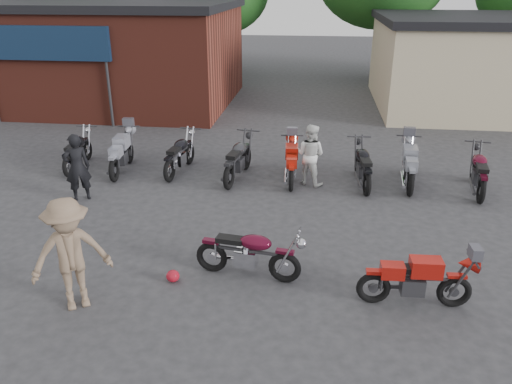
# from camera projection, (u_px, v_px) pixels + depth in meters

# --- Properties ---
(ground) EXTENTS (90.00, 90.00, 0.00)m
(ground) POSITION_uv_depth(u_px,v_px,m) (258.00, 285.00, 8.99)
(ground) COLOR #2E2E30
(brick_building) EXTENTS (12.00, 8.00, 4.00)m
(brick_building) POSITION_uv_depth(u_px,v_px,m) (94.00, 56.00, 22.02)
(brick_building) COLOR maroon
(brick_building) RESTS_ON ground
(stucco_building) EXTENTS (10.00, 8.00, 3.50)m
(stucco_building) POSITION_uv_depth(u_px,v_px,m) (500.00, 66.00, 21.05)
(stucco_building) COLOR tan
(stucco_building) RESTS_ON ground
(tree_1) EXTENTS (5.92, 5.92, 7.40)m
(tree_1) POSITION_uv_depth(u_px,v_px,m) (217.00, 7.00, 28.22)
(tree_1) COLOR #15501A
(tree_1) RESTS_ON ground
(vintage_motorcycle) EXTENTS (1.99, 0.90, 1.11)m
(vintage_motorcycle) POSITION_uv_depth(u_px,v_px,m) (250.00, 250.00, 9.01)
(vintage_motorcycle) COLOR #4D091D
(vintage_motorcycle) RESTS_ON ground
(sportbike) EXTENTS (1.85, 0.67, 1.06)m
(sportbike) POSITION_uv_depth(u_px,v_px,m) (418.00, 278.00, 8.23)
(sportbike) COLOR #B1160E
(sportbike) RESTS_ON ground
(helmet) EXTENTS (0.27, 0.27, 0.22)m
(helmet) POSITION_uv_depth(u_px,v_px,m) (173.00, 276.00, 9.04)
(helmet) COLOR #A31120
(helmet) RESTS_ON ground
(person_dark) EXTENTS (0.74, 0.67, 1.70)m
(person_dark) POSITION_uv_depth(u_px,v_px,m) (77.00, 167.00, 12.18)
(person_dark) COLOR black
(person_dark) RESTS_ON ground
(person_light) EXTENTS (0.98, 0.90, 1.64)m
(person_light) POSITION_uv_depth(u_px,v_px,m) (310.00, 155.00, 13.16)
(person_light) COLOR silver
(person_light) RESTS_ON ground
(person_tan) EXTENTS (1.46, 1.29, 1.96)m
(person_tan) POSITION_uv_depth(u_px,v_px,m) (71.00, 255.00, 8.03)
(person_tan) COLOR #7D654D
(person_tan) RESTS_ON ground
(row_bike_0) EXTENTS (0.79, 2.00, 1.14)m
(row_bike_0) POSITION_uv_depth(u_px,v_px,m) (77.00, 149.00, 14.42)
(row_bike_0) COLOR black
(row_bike_0) RESTS_ON ground
(row_bike_1) EXTENTS (0.88, 2.14, 1.21)m
(row_bike_1) POSITION_uv_depth(u_px,v_px,m) (121.00, 151.00, 14.12)
(row_bike_1) COLOR #9A9CA8
(row_bike_1) RESTS_ON ground
(row_bike_2) EXTENTS (0.91, 2.09, 1.18)m
(row_bike_2) POSITION_uv_depth(u_px,v_px,m) (180.00, 152.00, 14.08)
(row_bike_2) COLOR black
(row_bike_2) RESTS_ON ground
(row_bike_3) EXTENTS (1.02, 2.23, 1.25)m
(row_bike_3) POSITION_uv_depth(u_px,v_px,m) (238.00, 157.00, 13.61)
(row_bike_3) COLOR #27282A
(row_bike_3) RESTS_ON ground
(row_bike_4) EXTENTS (0.76, 2.01, 1.15)m
(row_bike_4) POSITION_uv_depth(u_px,v_px,m) (292.00, 160.00, 13.48)
(row_bike_4) COLOR red
(row_bike_4) RESTS_ON ground
(row_bike_5) EXTENTS (0.85, 2.10, 1.19)m
(row_bike_5) POSITION_uv_depth(u_px,v_px,m) (363.00, 163.00, 13.21)
(row_bike_5) COLOR black
(row_bike_5) RESTS_ON ground
(row_bike_6) EXTENTS (0.86, 2.15, 1.22)m
(row_bike_6) POSITION_uv_depth(u_px,v_px,m) (409.00, 163.00, 13.19)
(row_bike_6) COLOR gray
(row_bike_6) RESTS_ON ground
(row_bike_7) EXTENTS (0.99, 2.16, 1.20)m
(row_bike_7) POSITION_uv_depth(u_px,v_px,m) (479.00, 170.00, 12.75)
(row_bike_7) COLOR #49091B
(row_bike_7) RESTS_ON ground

